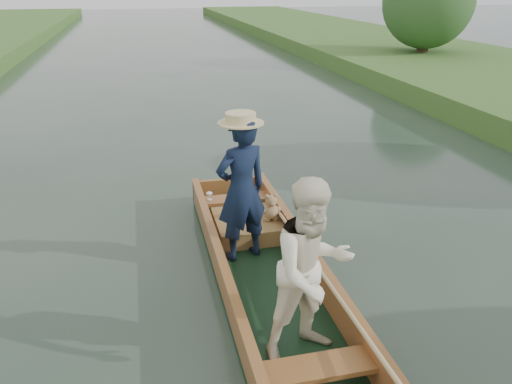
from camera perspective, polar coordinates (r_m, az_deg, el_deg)
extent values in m
plane|color=#283D30|center=(5.74, 1.40, -11.08)|extent=(120.00, 120.00, 0.00)
cylinder|color=#47331E|center=(21.39, 18.58, 16.06)|extent=(0.44, 0.44, 2.03)
sphere|color=#2A5120|center=(21.29, 19.09, 19.82)|extent=(3.43, 3.43, 3.43)
sphere|color=#2A5120|center=(21.88, 19.94, 18.71)|extent=(2.20, 2.20, 2.20)
cube|color=black|center=(5.72, 1.40, -10.75)|extent=(1.10, 5.00, 0.08)
cube|color=#96572E|center=(5.52, -3.78, -9.68)|extent=(0.08, 5.00, 0.32)
cube|color=#96572E|center=(5.74, 6.41, -8.38)|extent=(0.08, 5.00, 0.32)
cube|color=#96572E|center=(7.75, -3.16, 0.43)|extent=(1.10, 0.08, 0.32)
cube|color=#96572E|center=(5.43, -3.83, -8.08)|extent=(0.10, 5.00, 0.04)
cube|color=#96572E|center=(5.65, 6.49, -6.82)|extent=(0.10, 5.00, 0.04)
cube|color=#96572E|center=(7.22, -2.37, -0.80)|extent=(0.94, 0.30, 0.05)
cube|color=#96572E|center=(4.36, 7.05, -19.28)|extent=(0.94, 0.30, 0.05)
imported|color=#111C35|center=(5.82, -1.67, 0.21)|extent=(0.74, 0.59, 1.76)
cylinder|color=beige|center=(5.54, -1.77, 8.25)|extent=(0.52, 0.52, 0.12)
imported|color=white|center=(4.35, 6.42, -8.93)|extent=(0.95, 0.82, 1.69)
cube|color=#965630|center=(6.69, -0.99, -3.87)|extent=(0.85, 0.90, 0.22)
sphere|color=tan|center=(6.57, 1.70, -2.23)|extent=(0.21, 0.21, 0.21)
sphere|color=tan|center=(6.49, 1.74, -1.01)|extent=(0.16, 0.16, 0.16)
sphere|color=tan|center=(6.45, 1.25, -0.51)|extent=(0.06, 0.06, 0.06)
sphere|color=tan|center=(6.48, 2.24, -0.41)|extent=(0.06, 0.06, 0.06)
sphere|color=tan|center=(6.44, 1.88, -1.36)|extent=(0.06, 0.06, 0.06)
sphere|color=tan|center=(6.51, 0.94, -2.14)|extent=(0.07, 0.07, 0.07)
sphere|color=tan|center=(6.56, 2.55, -1.98)|extent=(0.07, 0.07, 0.07)
sphere|color=tan|center=(6.56, 1.32, -3.10)|extent=(0.08, 0.08, 0.08)
sphere|color=tan|center=(6.59, 2.20, -3.00)|extent=(0.08, 0.08, 0.08)
cylinder|color=silver|center=(7.16, -5.34, -0.86)|extent=(0.07, 0.07, 0.01)
cylinder|color=silver|center=(7.14, -5.35, -0.56)|extent=(0.01, 0.01, 0.08)
ellipsoid|color=silver|center=(7.12, -5.37, -0.16)|extent=(0.09, 0.09, 0.05)
cylinder|color=tan|center=(5.23, 7.40, -9.06)|extent=(0.04, 3.90, 0.18)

